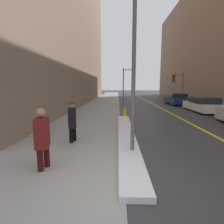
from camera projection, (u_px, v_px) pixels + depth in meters
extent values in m
plane|color=#2D2D30|center=(125.00, 194.00, 3.46)|extent=(160.00, 160.00, 0.00)
cube|color=gray|center=(100.00, 106.00, 18.35)|extent=(4.00, 80.00, 0.01)
cube|color=gold|center=(158.00, 106.00, 18.15)|extent=(0.16, 80.00, 0.00)
cube|color=silver|center=(126.00, 135.00, 7.41)|extent=(0.68, 8.60, 0.14)
cube|color=#846B56|center=(63.00, 1.00, 21.60)|extent=(6.00, 36.00, 24.96)
cube|color=#846B56|center=(215.00, 41.00, 23.58)|extent=(6.00, 36.00, 16.18)
cylinder|color=#515156|center=(134.00, 66.00, 5.11)|extent=(0.12, 0.12, 5.42)
cylinder|color=#515156|center=(123.00, 87.00, 19.34)|extent=(0.11, 0.11, 4.02)
cylinder|color=#515156|center=(128.00, 70.00, 19.12)|extent=(1.10, 0.23, 0.07)
cube|color=black|center=(133.00, 74.00, 19.25)|extent=(0.33, 0.24, 0.90)
sphere|color=red|center=(133.00, 71.00, 19.32)|extent=(0.19, 0.19, 0.19)
sphere|color=orange|center=(133.00, 74.00, 19.37)|extent=(0.19, 0.19, 0.19)
sphere|color=green|center=(133.00, 77.00, 19.41)|extent=(0.19, 0.19, 0.19)
cylinder|color=#515156|center=(183.00, 89.00, 21.05)|extent=(0.11, 0.11, 3.59)
cylinder|color=#515156|center=(179.00, 75.00, 20.87)|extent=(1.10, 0.17, 0.07)
cube|color=black|center=(174.00, 79.00, 21.01)|extent=(0.32, 0.23, 0.90)
sphere|color=red|center=(174.00, 76.00, 20.85)|extent=(0.19, 0.19, 0.19)
sphere|color=orange|center=(174.00, 79.00, 20.89)|extent=(0.19, 0.19, 0.19)
sphere|color=green|center=(174.00, 81.00, 20.93)|extent=(0.19, 0.19, 0.19)
cylinder|color=#340C0C|center=(46.00, 151.00, 4.58)|extent=(0.15, 0.15, 0.85)
cylinder|color=#340C0C|center=(40.00, 155.00, 4.33)|extent=(0.15, 0.15, 0.85)
cube|color=#561414|center=(42.00, 133.00, 4.37)|extent=(0.41, 0.57, 0.74)
sphere|color=#8C664C|center=(41.00, 113.00, 4.30)|extent=(0.23, 0.23, 0.23)
cube|color=black|center=(45.00, 135.00, 4.74)|extent=(0.15, 0.24, 0.28)
cylinder|color=black|center=(74.00, 131.00, 6.76)|extent=(0.14, 0.14, 0.82)
cylinder|color=black|center=(71.00, 132.00, 6.52)|extent=(0.14, 0.14, 0.82)
cube|color=black|center=(72.00, 118.00, 6.56)|extent=(0.40, 0.55, 0.72)
sphere|color=tan|center=(72.00, 105.00, 6.49)|extent=(0.22, 0.22, 0.22)
cylinder|color=#28282D|center=(72.00, 104.00, 6.48)|extent=(0.34, 0.34, 0.01)
cone|color=#28282D|center=(72.00, 102.00, 6.47)|extent=(0.21, 0.21, 0.13)
cylinder|color=black|center=(223.00, 117.00, 10.18)|extent=(0.26, 0.70, 0.69)
cube|color=silver|center=(203.00, 106.00, 14.53)|extent=(1.87, 4.24, 0.58)
cube|color=black|center=(204.00, 100.00, 14.34)|extent=(1.71, 2.21, 0.50)
cylinder|color=black|center=(187.00, 106.00, 15.87)|extent=(0.21, 0.62, 0.61)
cylinder|color=black|center=(205.00, 106.00, 15.81)|extent=(0.21, 0.62, 0.61)
cylinder|color=black|center=(200.00, 110.00, 13.28)|extent=(0.21, 0.62, 0.61)
cylinder|color=black|center=(222.00, 110.00, 13.22)|extent=(0.21, 0.62, 0.61)
cube|color=navy|center=(176.00, 100.00, 20.17)|extent=(1.84, 4.26, 0.68)
cube|color=black|center=(177.00, 95.00, 19.98)|extent=(1.68, 2.22, 0.46)
cylinder|color=black|center=(166.00, 101.00, 21.53)|extent=(0.24, 0.64, 0.64)
cylinder|color=black|center=(179.00, 101.00, 21.47)|extent=(0.24, 0.64, 0.64)
cylinder|color=black|center=(173.00, 103.00, 18.92)|extent=(0.24, 0.64, 0.64)
cylinder|color=black|center=(187.00, 103.00, 18.87)|extent=(0.24, 0.64, 0.64)
cylinder|color=gold|center=(125.00, 114.00, 11.69)|extent=(0.20, 0.20, 0.55)
sphere|color=gold|center=(125.00, 109.00, 11.64)|extent=(0.18, 0.18, 0.18)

